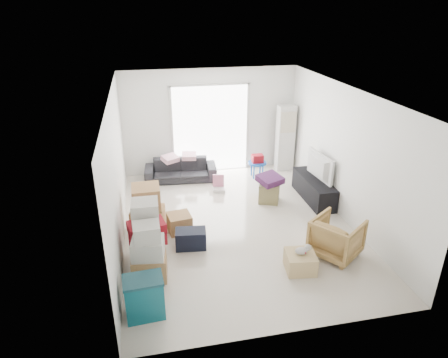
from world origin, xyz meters
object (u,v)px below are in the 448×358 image
at_px(ac_tower, 285,138).
at_px(armchair, 337,236).
at_px(tv_console, 314,189).
at_px(television, 315,176).
at_px(kids_table, 257,161).
at_px(ottoman, 269,192).
at_px(sofa, 181,167).
at_px(storage_bins, 144,297).
at_px(wood_crate, 300,262).

height_order(ac_tower, armchair, ac_tower).
relative_size(tv_console, television, 1.49).
distance_m(tv_console, kids_table, 1.77).
distance_m(television, ottoman, 1.10).
relative_size(sofa, kids_table, 2.94).
distance_m(sofa, ottoman, 2.46).
bearing_deg(ottoman, kids_table, 85.12).
xyz_separation_m(tv_console, ottoman, (-1.03, 0.10, -0.04)).
height_order(ac_tower, storage_bins, ac_tower).
height_order(armchair, storage_bins, armchair).
height_order(armchair, wood_crate, armchair).
height_order(ac_tower, television, ac_tower).
xyz_separation_m(tv_console, storage_bins, (-3.90, -3.01, 0.07)).
bearing_deg(television, tv_console, -5.77).
bearing_deg(ac_tower, kids_table, -155.90).
height_order(television, wood_crate, television).
relative_size(sofa, armchair, 2.26).
distance_m(tv_console, storage_bins, 4.93).
distance_m(tv_console, wood_crate, 2.78).
bearing_deg(ottoman, tv_console, -5.78).
xyz_separation_m(ac_tower, television, (0.05, -1.89, -0.30)).
xyz_separation_m(tv_console, sofa, (-2.87, 1.74, 0.09)).
bearing_deg(kids_table, wood_crate, -95.65).
relative_size(ac_tower, tv_console, 1.14).
bearing_deg(ac_tower, tv_console, -88.48).
distance_m(television, kids_table, 1.77).
distance_m(television, storage_bins, 4.93).
bearing_deg(tv_console, ottoman, 174.22).
height_order(tv_console, wood_crate, tv_console).
bearing_deg(television, kids_table, 25.51).
bearing_deg(armchair, ottoman, -23.84).
relative_size(armchair, kids_table, 1.30).
height_order(ac_tower, kids_table, ac_tower).
bearing_deg(wood_crate, tv_console, 62.03).
height_order(storage_bins, ottoman, storage_bins).
distance_m(kids_table, wood_crate, 3.99).
bearing_deg(ottoman, television, -5.78).
bearing_deg(sofa, tv_console, -26.55).
height_order(tv_console, armchair, armchair).
xyz_separation_m(ottoman, wood_crate, (-0.27, -2.56, -0.06)).
relative_size(ac_tower, wood_crate, 3.61).
bearing_deg(ac_tower, armchair, -96.62).
xyz_separation_m(sofa, wood_crate, (1.56, -4.20, -0.19)).
bearing_deg(sofa, television, -26.55).
bearing_deg(television, armchair, 160.71).
bearing_deg(television, storage_bins, 121.87).
height_order(ac_tower, ottoman, ac_tower).
xyz_separation_m(television, wood_crate, (-1.30, -2.46, -0.42)).
xyz_separation_m(television, ottoman, (-1.03, 0.10, -0.36)).
bearing_deg(storage_bins, armchair, 14.02).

